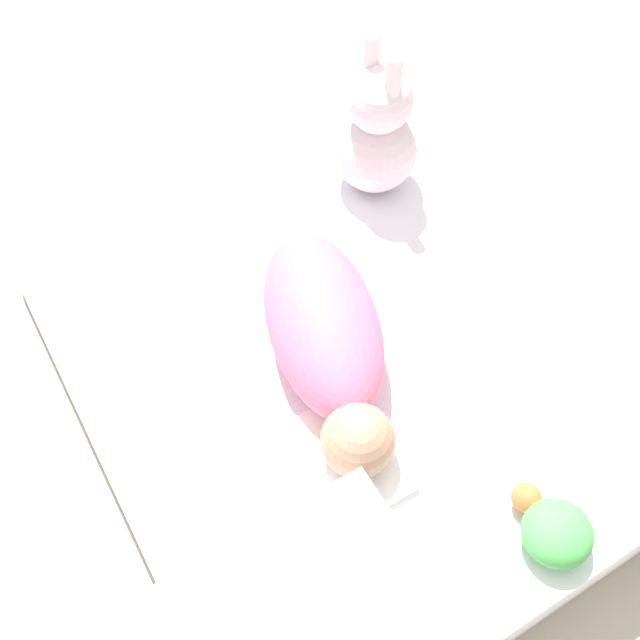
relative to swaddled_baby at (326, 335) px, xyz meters
name	(u,v)px	position (x,y,z in m)	size (l,w,h in m)	color
ground_plane	(318,380)	(0.08, -0.03, -0.30)	(12.00, 12.00, 0.00)	#B2A893
bed_mattress	(318,353)	(0.08, -0.03, -0.19)	(1.25, 0.92, 0.21)	white
burp_cloth	(335,464)	(-0.19, 0.10, -0.07)	(0.21, 0.20, 0.02)	white
swaddled_baby	(326,335)	(0.00, 0.00, 0.00)	(0.50, 0.30, 0.17)	pink
pillow	(295,631)	(-0.39, 0.29, -0.02)	(0.28, 0.40, 0.12)	white
bunny_plush	(377,134)	(0.34, -0.32, 0.05)	(0.18, 0.18, 0.34)	silver
turtle_plush	(553,529)	(-0.46, -0.13, -0.04)	(0.15, 0.11, 0.08)	#51B756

